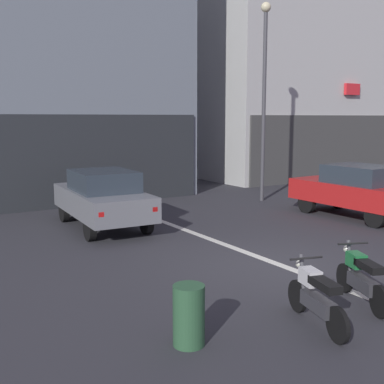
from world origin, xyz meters
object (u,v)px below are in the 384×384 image
(street_lamp, at_px, (264,83))
(motorcycle_green_row_left_mid, at_px, (361,277))
(car_red_parked_kerbside, at_px, (357,189))
(car_grey_crossing_near, at_px, (103,197))
(trash_bin, at_px, (189,315))
(motorcycle_white_row_leftmost, at_px, (316,296))
(car_black_down_street, at_px, (121,169))

(street_lamp, distance_m, motorcycle_green_row_left_mid, 10.90)
(car_red_parked_kerbside, bearing_deg, car_grey_crossing_near, 158.54)
(car_grey_crossing_near, bearing_deg, trash_bin, -103.39)
(street_lamp, distance_m, motorcycle_white_row_leftmost, 11.74)
(street_lamp, height_order, motorcycle_white_row_leftmost, street_lamp)
(car_black_down_street, bearing_deg, car_red_parked_kerbside, -68.75)
(car_red_parked_kerbside, bearing_deg, trash_bin, -153.34)
(car_black_down_street, relative_size, motorcycle_white_row_leftmost, 2.57)
(car_black_down_street, bearing_deg, motorcycle_green_row_left_mid, -98.26)
(car_red_parked_kerbside, distance_m, trash_bin, 10.09)
(car_black_down_street, xyz_separation_m, street_lamp, (3.21, -5.61, 3.43))
(street_lamp, relative_size, trash_bin, 8.40)
(car_black_down_street, xyz_separation_m, motorcycle_green_row_left_mid, (-2.08, -14.32, -0.43))
(street_lamp, distance_m, trash_bin, 12.60)
(motorcycle_green_row_left_mid, distance_m, trash_bin, 3.24)
(street_lamp, bearing_deg, motorcycle_green_row_left_mid, -121.24)
(street_lamp, relative_size, motorcycle_white_row_leftmost, 4.40)
(car_red_parked_kerbside, distance_m, motorcycle_green_row_left_mid, 7.53)
(motorcycle_green_row_left_mid, bearing_deg, car_black_down_street, 81.74)
(car_black_down_street, height_order, motorcycle_white_row_leftmost, car_black_down_street)
(car_red_parked_kerbside, bearing_deg, street_lamp, 97.27)
(motorcycle_white_row_leftmost, bearing_deg, trash_bin, 165.76)
(car_grey_crossing_near, height_order, car_red_parked_kerbside, same)
(motorcycle_green_row_left_mid, bearing_deg, car_red_parked_kerbside, 39.67)
(car_red_parked_kerbside, relative_size, street_lamp, 0.58)
(street_lamp, bearing_deg, trash_bin, -135.25)
(car_red_parked_kerbside, xyz_separation_m, motorcycle_green_row_left_mid, (-5.78, -4.80, -0.43))
(motorcycle_white_row_leftmost, relative_size, trash_bin, 1.91)
(car_black_down_street, distance_m, street_lamp, 7.32)
(car_grey_crossing_near, height_order, car_black_down_street, same)
(car_grey_crossing_near, xyz_separation_m, motorcycle_green_row_left_mid, (1.47, -7.65, -0.43))
(car_grey_crossing_near, distance_m, car_black_down_street, 7.56)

